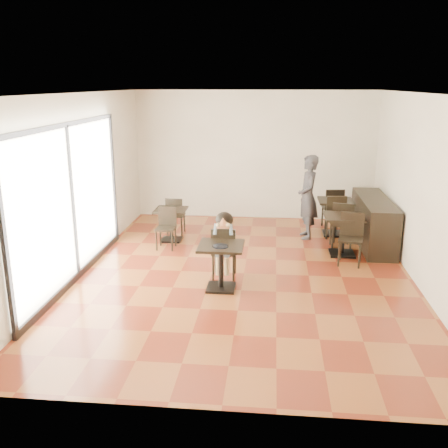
# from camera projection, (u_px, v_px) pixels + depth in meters

# --- Properties ---
(floor) EXTENTS (6.00, 8.00, 0.01)m
(floor) POSITION_uv_depth(u_px,v_px,m) (244.00, 273.00, 9.14)
(floor) COLOR brown
(floor) RESTS_ON ground
(ceiling) EXTENTS (6.00, 8.00, 0.01)m
(ceiling) POSITION_uv_depth(u_px,v_px,m) (246.00, 93.00, 8.26)
(ceiling) COLOR white
(ceiling) RESTS_ON floor
(wall_back) EXTENTS (6.00, 0.01, 3.20)m
(wall_back) POSITION_uv_depth(u_px,v_px,m) (254.00, 156.00, 12.53)
(wall_back) COLOR white
(wall_back) RESTS_ON floor
(wall_front) EXTENTS (6.00, 0.01, 3.20)m
(wall_front) POSITION_uv_depth(u_px,v_px,m) (221.00, 270.00, 4.87)
(wall_front) COLOR white
(wall_front) RESTS_ON floor
(wall_left) EXTENTS (0.01, 8.00, 3.20)m
(wall_left) POSITION_uv_depth(u_px,v_px,m) (79.00, 184.00, 8.99)
(wall_left) COLOR white
(wall_left) RESTS_ON floor
(wall_right) EXTENTS (0.01, 8.00, 3.20)m
(wall_right) POSITION_uv_depth(u_px,v_px,m) (422.00, 191.00, 8.42)
(wall_right) COLOR white
(wall_right) RESTS_ON floor
(storefront_window) EXTENTS (0.04, 4.50, 2.60)m
(storefront_window) POSITION_uv_depth(u_px,v_px,m) (71.00, 202.00, 8.56)
(storefront_window) COLOR white
(storefront_window) RESTS_ON floor
(child_table) EXTENTS (0.74, 0.74, 0.78)m
(child_table) POSITION_uv_depth(u_px,v_px,m) (221.00, 267.00, 8.35)
(child_table) COLOR black
(child_table) RESTS_ON floor
(child_chair) EXTENTS (0.42, 0.42, 0.94)m
(child_chair) POSITION_uv_depth(u_px,v_px,m) (224.00, 252.00, 8.86)
(child_chair) COLOR black
(child_chair) RESTS_ON floor
(child) EXTENTS (0.42, 0.59, 1.19)m
(child) POSITION_uv_depth(u_px,v_px,m) (224.00, 245.00, 8.82)
(child) COLOR slate
(child) RESTS_ON child_chair
(plate) EXTENTS (0.26, 0.26, 0.02)m
(plate) POSITION_uv_depth(u_px,v_px,m) (220.00, 246.00, 8.15)
(plate) COLOR black
(plate) RESTS_ON child_table
(pizza_slice) EXTENTS (0.28, 0.21, 0.06)m
(pizza_slice) POSITION_uv_depth(u_px,v_px,m) (223.00, 225.00, 8.52)
(pizza_slice) COLOR tan
(pizza_slice) RESTS_ON child
(adult_patron) EXTENTS (0.52, 0.73, 1.86)m
(adult_patron) POSITION_uv_depth(u_px,v_px,m) (308.00, 197.00, 11.00)
(adult_patron) COLOR #39383E
(adult_patron) RESTS_ON floor
(cafe_table_mid) EXTENTS (0.91, 0.91, 0.82)m
(cafe_table_mid) POSITION_uv_depth(u_px,v_px,m) (343.00, 235.00, 10.03)
(cafe_table_mid) COLOR black
(cafe_table_mid) RESTS_ON floor
(cafe_table_left) EXTENTS (0.69, 0.69, 0.72)m
(cafe_table_left) POSITION_uv_depth(u_px,v_px,m) (171.00, 225.00, 10.95)
(cafe_table_left) COLOR black
(cafe_table_left) RESTS_ON floor
(cafe_table_back) EXTENTS (0.86, 0.86, 0.81)m
(cafe_table_back) POSITION_uv_depth(u_px,v_px,m) (335.00, 217.00, 11.37)
(cafe_table_back) COLOR black
(cafe_table_back) RESTS_ON floor
(chair_mid_a) EXTENTS (0.52, 0.52, 0.98)m
(chair_mid_a) POSITION_uv_depth(u_px,v_px,m) (343.00, 224.00, 10.52)
(chair_mid_a) COLOR black
(chair_mid_a) RESTS_ON floor
(chair_mid_b) EXTENTS (0.52, 0.52, 0.98)m
(chair_mid_b) POSITION_uv_depth(u_px,v_px,m) (351.00, 240.00, 9.47)
(chair_mid_b) COLOR black
(chair_mid_b) RESTS_ON floor
(chair_left_a) EXTENTS (0.40, 0.40, 0.86)m
(chair_left_a) POSITION_uv_depth(u_px,v_px,m) (176.00, 215.00, 11.46)
(chair_left_a) COLOR black
(chair_left_a) RESTS_ON floor
(chair_left_b) EXTENTS (0.40, 0.40, 0.86)m
(chair_left_b) POSITION_uv_depth(u_px,v_px,m) (166.00, 229.00, 10.40)
(chair_left_b) COLOR black
(chair_left_b) RESTS_ON floor
(chair_back_a) EXTENTS (0.49, 0.49, 0.98)m
(chair_back_a) POSITION_uv_depth(u_px,v_px,m) (332.00, 208.00, 11.87)
(chair_back_a) COLOR black
(chair_back_a) RESTS_ON floor
(chair_back_b) EXTENTS (0.49, 0.49, 0.98)m
(chair_back_b) POSITION_uv_depth(u_px,v_px,m) (338.00, 220.00, 10.82)
(chair_back_b) COLOR black
(chair_back_b) RESTS_ON floor
(service_counter) EXTENTS (0.60, 2.40, 1.00)m
(service_counter) POSITION_uv_depth(u_px,v_px,m) (374.00, 222.00, 10.66)
(service_counter) COLOR black
(service_counter) RESTS_ON floor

